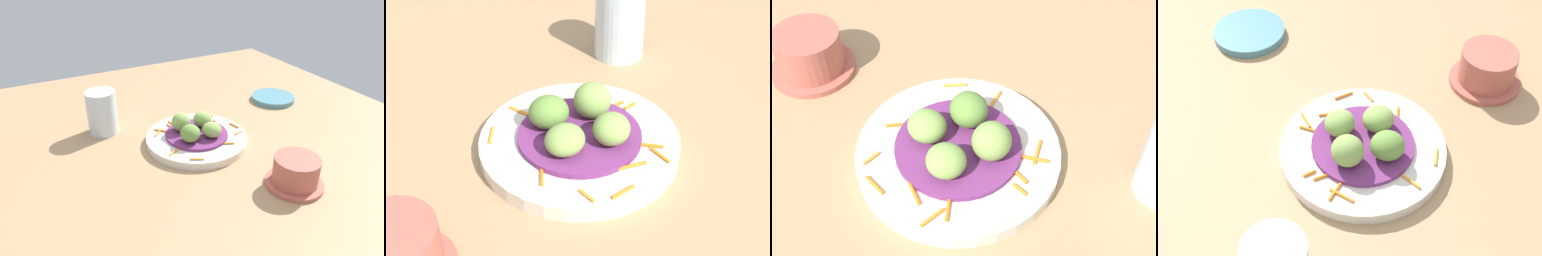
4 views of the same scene
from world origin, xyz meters
TOP-DOWN VIEW (x-y plane):
  - table_surface at (0.00, 0.00)cm, footprint 110.00×110.00cm
  - main_plate at (-1.96, 2.25)cm, footprint 23.02×23.02cm
  - cabbage_bed at (-1.96, 2.25)cm, footprint 14.20×14.20cm
  - carrot_garnish at (-0.62, 1.69)cm, footprint 18.88×19.72cm
  - guac_scoop_left at (0.94, 4.71)cm, footprint 5.91×5.95cm
  - guac_scoop_center at (-4.43, 5.15)cm, footprint 5.81×5.62cm
  - guac_scoop_right at (-4.87, -0.22)cm, footprint 5.27×5.03cm
  - guac_scoop_back at (0.50, -0.66)cm, footprint 5.98×5.97cm
  - terracotta_bowl at (-24.84, -6.50)cm, footprint 11.05×11.05cm
  - water_glass at (13.08, 19.51)cm, footprint 7.03×7.03cm

SIDE VIEW (x-z plane):
  - table_surface at x=0.00cm, z-range 0.00..2.00cm
  - main_plate at x=-1.96cm, z-range 2.00..3.80cm
  - carrot_garnish at x=-0.62cm, z-range 3.80..4.20cm
  - cabbage_bed at x=-1.96cm, z-range 3.80..4.47cm
  - terracotta_bowl at x=-24.84cm, z-range 1.79..7.84cm
  - guac_scoop_right at x=-4.87cm, z-range 4.47..7.83cm
  - guac_scoop_back at x=0.50cm, z-range 4.47..8.04cm
  - guac_scoop_center at x=-4.43cm, z-range 4.47..8.30cm
  - guac_scoop_left at x=0.94cm, z-range 4.47..8.76cm
  - water_glass at x=13.08cm, z-range 2.00..12.47cm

